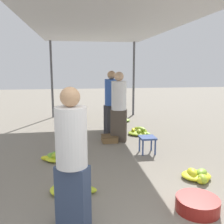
# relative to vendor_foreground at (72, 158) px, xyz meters

# --- Properties ---
(canopy_post_back_left) EXTENTS (0.08, 0.08, 2.78)m
(canopy_post_back_left) POSITION_rel_vendor_foreground_xyz_m (-0.76, 6.72, 0.54)
(canopy_post_back_left) COLOR #4C4C51
(canopy_post_back_left) RESTS_ON ground
(canopy_post_back_right) EXTENTS (0.08, 0.08, 2.78)m
(canopy_post_back_right) POSITION_rel_vendor_foreground_xyz_m (2.30, 6.72, 0.54)
(canopy_post_back_right) COLOR #4C4C51
(canopy_post_back_right) RESTS_ON ground
(canopy_tarp) EXTENTS (3.46, 7.74, 0.04)m
(canopy_tarp) POSITION_rel_vendor_foreground_xyz_m (0.77, 3.05, 1.95)
(canopy_tarp) COLOR #B2B2B7
(canopy_tarp) RESTS_ON canopy_post_front_left
(vendor_foreground) EXTENTS (0.48, 0.48, 1.65)m
(vendor_foreground) POSITION_rel_vendor_foreground_xyz_m (0.00, 0.00, 0.00)
(vendor_foreground) COLOR #384766
(vendor_foreground) RESTS_ON ground
(stool) EXTENTS (0.34, 0.34, 0.37)m
(stool) POSITION_rel_vendor_foreground_xyz_m (1.58, 2.38, -0.56)
(stool) COLOR #384C84
(stool) RESTS_ON ground
(basin_black) EXTENTS (0.56, 0.56, 0.18)m
(basin_black) POSITION_rel_vendor_foreground_xyz_m (1.59, 0.12, -0.77)
(basin_black) COLOR maroon
(basin_black) RESTS_ON ground
(banana_pile_left_0) EXTENTS (0.72, 0.52, 0.18)m
(banana_pile_left_0) POSITION_rel_vendor_foreground_xyz_m (-0.05, 0.87, -0.79)
(banana_pile_left_0) COLOR yellow
(banana_pile_left_0) RESTS_ON ground
(banana_pile_left_1) EXTENTS (0.61, 0.58, 0.21)m
(banana_pile_left_1) POSITION_rel_vendor_foreground_xyz_m (-0.35, 2.22, -0.78)
(banana_pile_left_1) COLOR yellow
(banana_pile_left_1) RESTS_ON ground
(banana_pile_left_2) EXTENTS (0.58, 0.57, 0.28)m
(banana_pile_left_2) POSITION_rel_vendor_foreground_xyz_m (-0.13, 5.67, -0.77)
(banana_pile_left_2) COLOR yellow
(banana_pile_left_2) RESTS_ON ground
(banana_pile_right_0) EXTENTS (0.49, 0.53, 0.17)m
(banana_pile_right_0) POSITION_rel_vendor_foreground_xyz_m (2.05, 0.98, -0.79)
(banana_pile_right_0) COLOR yellow
(banana_pile_right_0) RESTS_ON ground
(banana_pile_right_1) EXTENTS (0.56, 0.54, 0.25)m
(banana_pile_right_1) POSITION_rel_vendor_foreground_xyz_m (1.64, 5.57, -0.77)
(banana_pile_right_1) COLOR #A7C72E
(banana_pile_right_1) RESTS_ON ground
(banana_pile_right_2) EXTENTS (0.62, 0.50, 0.21)m
(banana_pile_right_2) POSITION_rel_vendor_foreground_xyz_m (1.80, 3.87, -0.77)
(banana_pile_right_2) COLOR #85BA34
(banana_pile_right_2) RESTS_ON ground
(crate_near) EXTENTS (0.40, 0.40, 0.16)m
(crate_near) POSITION_rel_vendor_foreground_xyz_m (0.89, 3.32, -0.77)
(crate_near) COLOR brown
(crate_near) RESTS_ON ground
(shopper_walking_mid) EXTENTS (0.49, 0.49, 1.75)m
(shopper_walking_mid) POSITION_rel_vendor_foreground_xyz_m (1.05, 4.07, 0.06)
(shopper_walking_mid) COLOR #2D2D33
(shopper_walking_mid) RESTS_ON ground
(shopper_walking_far) EXTENTS (0.47, 0.47, 1.74)m
(shopper_walking_far) POSITION_rel_vendor_foreground_xyz_m (1.12, 3.34, 0.05)
(shopper_walking_far) COLOR #4C4238
(shopper_walking_far) RESTS_ON ground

